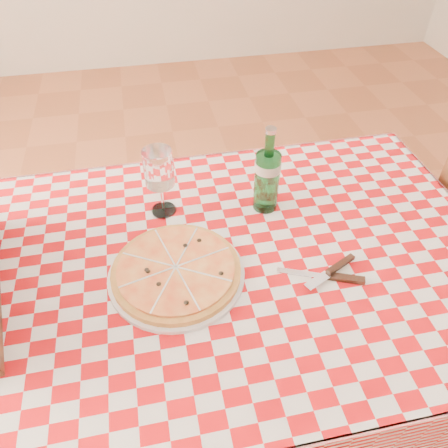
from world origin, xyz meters
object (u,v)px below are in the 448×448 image
(water_bottle, at_px, (268,170))
(dining_table, at_px, (236,283))
(wine_glass, at_px, (160,183))
(pizza_plate, at_px, (176,270))

(water_bottle, bearing_deg, dining_table, -124.47)
(wine_glass, bearing_deg, dining_table, -52.96)
(dining_table, relative_size, water_bottle, 4.90)
(dining_table, height_order, wine_glass, wine_glass)
(dining_table, bearing_deg, water_bottle, 55.53)
(dining_table, xyz_separation_m, wine_glass, (-0.16, 0.21, 0.20))
(pizza_plate, relative_size, wine_glass, 1.65)
(water_bottle, xyz_separation_m, wine_glass, (-0.27, 0.04, -0.03))
(dining_table, xyz_separation_m, water_bottle, (0.12, 0.17, 0.22))
(dining_table, relative_size, wine_glass, 6.22)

